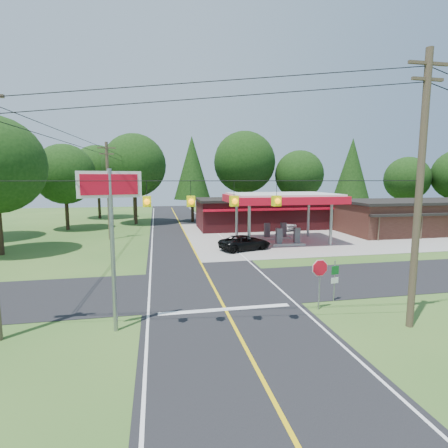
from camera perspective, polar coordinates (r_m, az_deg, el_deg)
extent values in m
plane|color=#2E591F|center=(20.93, -1.73, -10.29)|extent=(120.00, 120.00, 0.00)
cube|color=black|center=(20.93, -1.73, -10.26)|extent=(8.00, 120.00, 0.02)
cube|color=black|center=(20.92, -1.73, -10.25)|extent=(70.00, 7.00, 0.02)
cube|color=yellow|center=(20.92, -1.73, -10.22)|extent=(0.15, 110.00, 0.00)
cylinder|color=gray|center=(31.55, 4.13, -0.29)|extent=(0.28, 0.28, 4.20)
cylinder|color=gray|center=(36.36, 2.08, 0.77)|extent=(0.28, 0.28, 4.20)
cylinder|color=gray|center=(34.51, 17.07, 0.07)|extent=(0.28, 0.28, 4.20)
cylinder|color=gray|center=(38.95, 13.62, 1.02)|extent=(0.28, 0.28, 4.20)
cube|color=red|center=(34.92, 9.45, 4.10)|extent=(10.60, 7.40, 0.70)
cube|color=white|center=(34.90, 9.47, 4.75)|extent=(10.00, 7.00, 0.25)
cube|color=#9E9B93|center=(33.77, 10.36, -3.26)|extent=(3.20, 0.90, 0.22)
cube|color=#3F3F44|center=(33.31, 8.96, -1.95)|extent=(0.55, 0.45, 1.50)
cube|color=#3F3F44|center=(33.97, 11.81, -1.83)|extent=(0.55, 0.45, 1.50)
cube|color=#9E9B93|center=(37.09, 8.34, -2.24)|extent=(3.20, 0.90, 0.22)
cube|color=#3F3F44|center=(36.67, 7.04, -1.04)|extent=(0.55, 0.45, 1.50)
cube|color=#3F3F44|center=(37.27, 9.67, -0.95)|extent=(0.55, 0.45, 1.50)
cube|color=#57191D|center=(44.90, 6.12, 1.59)|extent=(16.00, 7.00, 3.50)
cube|color=black|center=(44.74, 6.16, 4.01)|extent=(16.40, 7.40, 0.30)
cube|color=red|center=(41.39, 7.61, 2.38)|extent=(16.00, 0.50, 0.25)
cube|color=#3C1F18|center=(47.61, 29.99, 0.95)|extent=(20.00, 8.00, 3.50)
cube|color=black|center=(47.46, 30.14, 3.23)|extent=(20.40, 8.40, 0.30)
cylinder|color=#473828|center=(16.59, 29.24, 4.29)|extent=(0.30, 0.30, 11.50)
cube|color=#473828|center=(17.16, 30.44, 21.69)|extent=(1.80, 0.12, 0.12)
cube|color=#473828|center=(17.02, 30.29, 19.75)|extent=(1.40, 0.12, 0.12)
cylinder|color=#473828|center=(37.99, -18.36, 5.07)|extent=(0.30, 0.30, 10.00)
cube|color=#473828|center=(38.08, -18.65, 11.70)|extent=(1.80, 0.12, 0.12)
cube|color=#473828|center=(38.03, -18.61, 10.80)|extent=(1.40, 0.12, 0.12)
cylinder|color=#473828|center=(54.78, -14.56, 5.62)|extent=(0.30, 0.30, 9.50)
cube|color=#EFF20C|center=(13.99, -12.47, 3.61)|extent=(0.32, 0.32, 0.42)
cube|color=#EFF20C|center=(13.85, -5.43, 3.72)|extent=(0.32, 0.32, 0.42)
cube|color=#EFF20C|center=(13.93, 1.64, 3.77)|extent=(0.32, 0.32, 0.42)
cube|color=#EFF20C|center=(14.21, 8.54, 3.76)|extent=(0.32, 0.32, 0.42)
cylinder|color=#332316|center=(47.13, -24.24, 1.53)|extent=(0.44, 0.44, 3.96)
sphere|color=black|center=(46.92, -24.57, 7.41)|extent=(7.26, 7.26, 7.26)
cylinder|color=#332316|center=(49.90, -14.23, 2.68)|extent=(0.44, 0.44, 4.68)
sphere|color=black|center=(49.76, -14.45, 9.26)|extent=(8.58, 8.58, 8.58)
cylinder|color=#332316|center=(51.10, -5.17, 2.79)|extent=(0.44, 0.44, 4.32)
cone|color=black|center=(50.94, -5.24, 9.13)|extent=(5.28, 5.28, 9.00)
cylinder|color=#332316|center=(53.46, 3.29, 3.41)|extent=(0.44, 0.44, 5.04)
sphere|color=black|center=(53.36, 3.34, 10.02)|extent=(9.24, 9.24, 9.24)
cylinder|color=#332316|center=(54.18, 12.05, 2.74)|extent=(0.44, 0.44, 3.96)
sphere|color=black|center=(53.99, 12.20, 7.86)|extent=(7.26, 7.26, 7.26)
cylinder|color=#332316|center=(56.91, 19.90, 2.86)|extent=(0.44, 0.44, 4.32)
cone|color=black|center=(56.76, 20.16, 8.54)|extent=(5.28, 5.28, 9.00)
cylinder|color=#332316|center=(59.85, 27.46, 2.32)|extent=(0.44, 0.44, 3.60)
sphere|color=black|center=(59.67, 27.72, 6.53)|extent=(6.60, 6.60, 6.60)
cylinder|color=#332316|center=(34.41, -32.77, -0.73)|extent=(0.44, 0.44, 4.32)
cylinder|color=#332316|center=(58.48, -19.69, 2.99)|extent=(0.44, 0.44, 4.32)
sphere|color=black|center=(58.33, -19.92, 8.16)|extent=(7.92, 7.92, 7.92)
imported|color=black|center=(31.18, 3.46, -3.07)|extent=(5.90, 5.90, 1.31)
imported|color=silver|center=(43.78, 9.38, 0.05)|extent=(5.55, 5.55, 1.48)
cylinder|color=gray|center=(15.08, -17.71, -4.39)|extent=(0.18, 0.18, 6.79)
cube|color=white|center=(14.77, -18.15, 6.15)|extent=(2.45, 0.75, 1.07)
cube|color=red|center=(14.72, -18.17, 6.15)|extent=(2.15, 0.65, 0.82)
cylinder|color=gray|center=(17.86, 15.28, -9.71)|extent=(0.07, 0.07, 2.39)
cylinder|color=gray|center=(19.25, 17.56, -8.86)|extent=(0.06, 0.06, 2.18)
cube|color=#0C591E|center=(19.06, 17.69, -7.19)|extent=(0.44, 0.12, 0.45)
cube|color=white|center=(19.20, 17.63, -8.77)|extent=(0.44, 0.12, 0.30)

